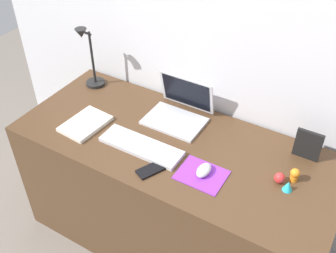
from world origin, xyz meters
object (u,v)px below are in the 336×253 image
desk_lamp (89,59)px  laptop (180,108)px  mouse (204,170)px  notebook_pad (85,124)px  picture_frame (308,145)px  cell_phone (151,170)px  toy_figurine_orange (295,175)px  keyboard (141,146)px  toy_figurine_red (280,178)px  toy_figurine_cyan (288,186)px

desk_lamp → laptop: bearing=0.4°
mouse → notebook_pad: size_ratio=0.40×
laptop → picture_frame: laptop is taller
cell_phone → notebook_pad: 0.47m
toy_figurine_orange → picture_frame: bearing=89.7°
cell_phone → toy_figurine_orange: 0.63m
mouse → picture_frame: 0.49m
keyboard → picture_frame: (0.69, 0.33, 0.06)m
keyboard → notebook_pad: (-0.34, -0.00, 0.00)m
cell_phone → notebook_pad: size_ratio=0.53×
keyboard → picture_frame: 0.77m
keyboard → toy_figurine_red: toy_figurine_red is taller
mouse → cell_phone: bearing=-153.9°
keyboard → mouse: size_ratio=4.27×
mouse → toy_figurine_cyan: toy_figurine_cyan is taller
laptop → mouse: size_ratio=3.12×
desk_lamp → toy_figurine_cyan: desk_lamp is taller
mouse → toy_figurine_orange: bearing=24.5°
laptop → toy_figurine_orange: size_ratio=4.52×
notebook_pad → toy_figurine_cyan: bearing=9.7°
laptop → keyboard: (-0.04, -0.31, -0.04)m
laptop → keyboard: size_ratio=0.73×
desk_lamp → picture_frame: 1.23m
laptop → desk_lamp: desk_lamp is taller
desk_lamp → notebook_pad: bearing=-56.9°
laptop → toy_figurine_red: laptop is taller
laptop → cell_phone: bearing=-78.4°
cell_phone → toy_figurine_red: (0.51, 0.22, 0.02)m
keyboard → toy_figurine_cyan: bearing=7.8°
cell_phone → toy_figurine_orange: (0.57, 0.27, 0.03)m
notebook_pad → picture_frame: (1.03, 0.34, 0.06)m
mouse → toy_figurine_orange: 0.39m
notebook_pad → toy_figurine_orange: size_ratio=3.61×
laptop → toy_figurine_orange: (0.65, -0.15, -0.02)m
cell_phone → toy_figurine_red: size_ratio=2.54×
desk_lamp → toy_figurine_red: (1.18, -0.18, -0.15)m
toy_figurine_red → notebook_pad: bearing=-172.9°
laptop → mouse: 0.43m
keyboard → toy_figurine_orange: (0.69, 0.16, 0.03)m
notebook_pad → picture_frame: picture_frame is taller
notebook_pad → toy_figurine_red: (0.98, 0.12, 0.02)m
notebook_pad → cell_phone: bearing=-8.2°
cell_phone → toy_figurine_cyan: (0.56, 0.20, 0.02)m
toy_figurine_orange → desk_lamp: bearing=173.4°
desk_lamp → keyboard: bearing=-29.4°
cell_phone → toy_figurine_cyan: bearing=45.2°
notebook_pad → keyboard: bearing=4.7°
notebook_pad → toy_figurine_red: 0.98m
picture_frame → toy_figurine_cyan: 0.25m
keyboard → notebook_pad: size_ratio=1.71×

